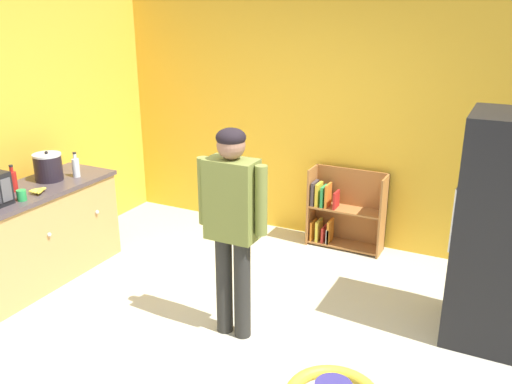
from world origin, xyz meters
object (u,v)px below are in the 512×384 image
(bookshelf, at_px, (341,212))
(refrigerator, at_px, (506,233))
(kitchen_counter, at_px, (26,239))
(banana_bunch, at_px, (39,190))
(standing_person, at_px, (232,216))
(clear_bottle, at_px, (76,167))
(crock_pot, at_px, (48,167))
(ketchup_bottle, at_px, (13,181))
(green_cup, at_px, (22,195))

(bookshelf, bearing_deg, refrigerator, -34.82)
(kitchen_counter, relative_size, banana_bunch, 11.83)
(kitchen_counter, distance_m, standing_person, 2.17)
(refrigerator, height_order, clear_bottle, refrigerator)
(kitchen_counter, distance_m, bookshelf, 3.15)
(bookshelf, bearing_deg, crock_pot, -143.94)
(ketchup_bottle, bearing_deg, bookshelf, 41.23)
(bookshelf, xyz_separation_m, green_cup, (-2.14, -2.25, 0.57))
(standing_person, xyz_separation_m, clear_bottle, (-1.98, 0.46, -0.01))
(green_cup, bearing_deg, clear_bottle, 95.71)
(kitchen_counter, height_order, clear_bottle, clear_bottle)
(standing_person, height_order, clear_bottle, standing_person)
(refrigerator, bearing_deg, banana_bunch, -166.18)
(green_cup, bearing_deg, refrigerator, 16.70)
(bookshelf, bearing_deg, standing_person, -96.69)
(refrigerator, bearing_deg, crock_pot, -171.35)
(bookshelf, height_order, crock_pot, crock_pot)
(bookshelf, bearing_deg, ketchup_bottle, -138.77)
(green_cup, bearing_deg, crock_pot, 113.29)
(kitchen_counter, xyz_separation_m, bookshelf, (2.33, 2.12, -0.07))
(crock_pot, bearing_deg, bookshelf, 36.06)
(crock_pot, xyz_separation_m, banana_bunch, (0.21, -0.32, -0.10))
(standing_person, bearing_deg, bookshelf, 83.31)
(bookshelf, relative_size, banana_bunch, 5.37)
(refrigerator, height_order, banana_bunch, refrigerator)
(standing_person, bearing_deg, banana_bunch, -178.16)
(kitchen_counter, relative_size, crock_pot, 6.51)
(refrigerator, height_order, crock_pot, refrigerator)
(kitchen_counter, bearing_deg, ketchup_bottle, 165.88)
(crock_pot, height_order, banana_bunch, crock_pot)
(crock_pot, distance_m, ketchup_bottle, 0.38)
(kitchen_counter, distance_m, clear_bottle, 0.82)
(clear_bottle, bearing_deg, ketchup_bottle, -107.80)
(refrigerator, height_order, bookshelf, refrigerator)
(standing_person, relative_size, banana_bunch, 10.55)
(refrigerator, relative_size, ketchup_bottle, 7.24)
(refrigerator, relative_size, clear_bottle, 7.24)
(bookshelf, relative_size, crock_pot, 2.95)
(refrigerator, distance_m, banana_bunch, 3.88)
(bookshelf, xyz_separation_m, ketchup_bottle, (-2.40, -2.10, 0.62))
(refrigerator, xyz_separation_m, ketchup_bottle, (-4.01, -0.99, 0.11))
(bookshelf, distance_m, clear_bottle, 2.76)
(clear_bottle, bearing_deg, crock_pot, -127.51)
(refrigerator, bearing_deg, bookshelf, 145.18)
(kitchen_counter, distance_m, ketchup_bottle, 0.55)
(bookshelf, xyz_separation_m, banana_bunch, (-2.16, -2.05, 0.55))
(standing_person, bearing_deg, green_cup, -172.19)
(clear_bottle, height_order, ketchup_bottle, same)
(standing_person, bearing_deg, refrigerator, 25.13)
(standing_person, relative_size, green_cup, 17.58)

